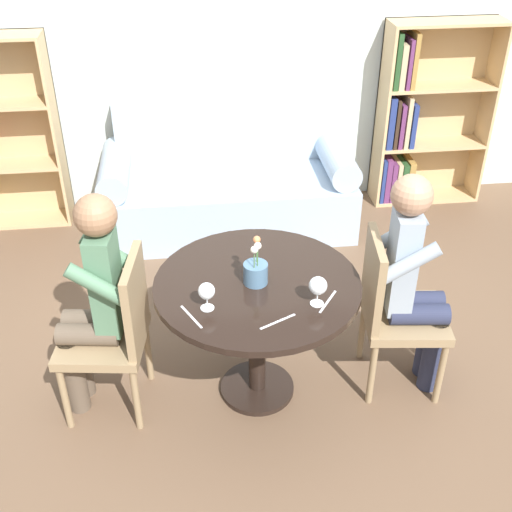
{
  "coord_description": "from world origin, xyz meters",
  "views": [
    {
      "loc": [
        -0.32,
        -2.52,
        2.53
      ],
      "look_at": [
        0.0,
        0.05,
        0.84
      ],
      "focal_mm": 45.0,
      "sensor_mm": 36.0,
      "label": 1
    }
  ],
  "objects_px": {
    "bookshelf_right": "(417,120)",
    "wine_glass_right": "(318,286)",
    "chair_left": "(115,329)",
    "couch": "(227,187)",
    "chair_right": "(392,308)",
    "flower_vase": "(256,271)",
    "wine_glass_left": "(207,292)",
    "person_left": "(93,303)",
    "person_right": "(414,282)"
  },
  "relations": [
    {
      "from": "person_right",
      "to": "couch",
      "type": "bearing_deg",
      "value": 30.19
    },
    {
      "from": "chair_right",
      "to": "person_left",
      "type": "distance_m",
      "value": 1.51
    },
    {
      "from": "person_left",
      "to": "wine_glass_left",
      "type": "xyz_separation_m",
      "value": [
        0.54,
        -0.2,
        0.16
      ]
    },
    {
      "from": "wine_glass_left",
      "to": "person_right",
      "type": "bearing_deg",
      "value": 8.86
    },
    {
      "from": "person_left",
      "to": "wine_glass_right",
      "type": "bearing_deg",
      "value": 85.99
    },
    {
      "from": "bookshelf_right",
      "to": "chair_right",
      "type": "distance_m",
      "value": 2.25
    },
    {
      "from": "chair_left",
      "to": "person_left",
      "type": "relative_size",
      "value": 0.73
    },
    {
      "from": "person_left",
      "to": "person_right",
      "type": "distance_m",
      "value": 1.59
    },
    {
      "from": "couch",
      "to": "person_left",
      "type": "distance_m",
      "value": 2.0
    },
    {
      "from": "chair_right",
      "to": "wine_glass_right",
      "type": "bearing_deg",
      "value": 121.62
    },
    {
      "from": "wine_glass_left",
      "to": "wine_glass_right",
      "type": "relative_size",
      "value": 0.93
    },
    {
      "from": "couch",
      "to": "bookshelf_right",
      "type": "bearing_deg",
      "value": 9.91
    },
    {
      "from": "wine_glass_left",
      "to": "wine_glass_right",
      "type": "height_order",
      "value": "wine_glass_right"
    },
    {
      "from": "flower_vase",
      "to": "person_left",
      "type": "bearing_deg",
      "value": 178.32
    },
    {
      "from": "person_right",
      "to": "flower_vase",
      "type": "xyz_separation_m",
      "value": [
        -0.8,
        0.01,
        0.13
      ]
    },
    {
      "from": "bookshelf_right",
      "to": "wine_glass_right",
      "type": "relative_size",
      "value": 9.76
    },
    {
      "from": "chair_left",
      "to": "chair_right",
      "type": "bearing_deg",
      "value": 98.36
    },
    {
      "from": "wine_glass_left",
      "to": "flower_vase",
      "type": "relative_size",
      "value": 0.55
    },
    {
      "from": "chair_left",
      "to": "chair_right",
      "type": "height_order",
      "value": "same"
    },
    {
      "from": "chair_right",
      "to": "person_right",
      "type": "height_order",
      "value": "person_right"
    },
    {
      "from": "flower_vase",
      "to": "chair_left",
      "type": "bearing_deg",
      "value": 179.87
    },
    {
      "from": "person_left",
      "to": "chair_left",
      "type": "bearing_deg",
      "value": 84.61
    },
    {
      "from": "wine_glass_left",
      "to": "person_left",
      "type": "bearing_deg",
      "value": 159.9
    },
    {
      "from": "couch",
      "to": "chair_right",
      "type": "relative_size",
      "value": 2.06
    },
    {
      "from": "wine_glass_right",
      "to": "flower_vase",
      "type": "height_order",
      "value": "flower_vase"
    },
    {
      "from": "person_right",
      "to": "wine_glass_left",
      "type": "relative_size",
      "value": 9.12
    },
    {
      "from": "bookshelf_right",
      "to": "person_left",
      "type": "relative_size",
      "value": 1.16
    },
    {
      "from": "chair_left",
      "to": "wine_glass_right",
      "type": "bearing_deg",
      "value": 86.11
    },
    {
      "from": "wine_glass_left",
      "to": "couch",
      "type": "bearing_deg",
      "value": 82.8
    },
    {
      "from": "person_right",
      "to": "bookshelf_right",
      "type": "bearing_deg",
      "value": -12.44
    },
    {
      "from": "couch",
      "to": "chair_right",
      "type": "bearing_deg",
      "value": -68.79
    },
    {
      "from": "wine_glass_right",
      "to": "flower_vase",
      "type": "xyz_separation_m",
      "value": [
        -0.26,
        0.2,
        -0.03
      ]
    },
    {
      "from": "person_right",
      "to": "wine_glass_left",
      "type": "distance_m",
      "value": 1.07
    },
    {
      "from": "bookshelf_right",
      "to": "wine_glass_right",
      "type": "distance_m",
      "value": 2.64
    },
    {
      "from": "wine_glass_left",
      "to": "flower_vase",
      "type": "height_order",
      "value": "flower_vase"
    },
    {
      "from": "chair_left",
      "to": "person_left",
      "type": "xyz_separation_m",
      "value": [
        -0.09,
        0.02,
        0.16
      ]
    },
    {
      "from": "bookshelf_right",
      "to": "wine_glass_left",
      "type": "bearing_deg",
      "value": -128.16
    },
    {
      "from": "couch",
      "to": "person_left",
      "type": "xyz_separation_m",
      "value": [
        -0.8,
        -1.81,
        0.34
      ]
    },
    {
      "from": "bookshelf_right",
      "to": "flower_vase",
      "type": "bearing_deg",
      "value": -126.31
    },
    {
      "from": "chair_right",
      "to": "person_left",
      "type": "bearing_deg",
      "value": 96.15
    },
    {
      "from": "person_left",
      "to": "person_right",
      "type": "height_order",
      "value": "person_right"
    },
    {
      "from": "bookshelf_right",
      "to": "wine_glass_left",
      "type": "relative_size",
      "value": 10.44
    },
    {
      "from": "chair_right",
      "to": "flower_vase",
      "type": "distance_m",
      "value": 0.77
    },
    {
      "from": "couch",
      "to": "chair_left",
      "type": "bearing_deg",
      "value": -111.17
    },
    {
      "from": "chair_left",
      "to": "couch",
      "type": "bearing_deg",
      "value": 167.03
    },
    {
      "from": "chair_right",
      "to": "flower_vase",
      "type": "xyz_separation_m",
      "value": [
        -0.72,
        -0.01,
        0.29
      ]
    },
    {
      "from": "person_right",
      "to": "flower_vase",
      "type": "distance_m",
      "value": 0.81
    },
    {
      "from": "person_right",
      "to": "wine_glass_left",
      "type": "xyz_separation_m",
      "value": [
        -1.05,
        -0.16,
        0.15
      ]
    },
    {
      "from": "person_left",
      "to": "wine_glass_right",
      "type": "relative_size",
      "value": 8.41
    },
    {
      "from": "couch",
      "to": "person_right",
      "type": "height_order",
      "value": "person_right"
    }
  ]
}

